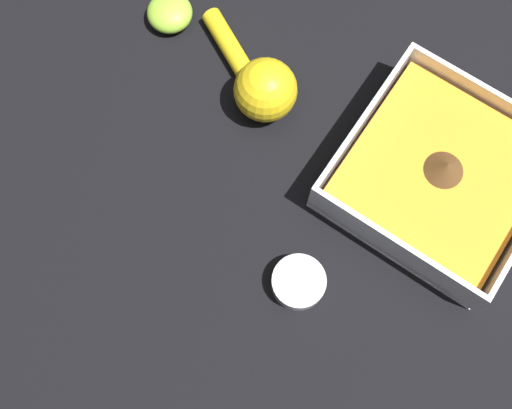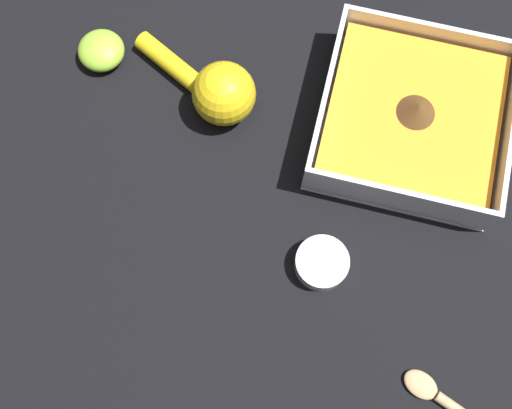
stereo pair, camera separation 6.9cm
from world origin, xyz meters
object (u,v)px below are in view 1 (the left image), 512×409
Objects in this scene: lemon_half at (170,13)px; square_dish at (438,176)px; lemon_squeezer at (259,87)px; spice_bowl at (298,282)px.

square_dish is at bearing 89.46° from lemon_half.
lemon_squeezer reaches higher than lemon_half.
square_dish reaches higher than spice_bowl.
spice_bowl is at bearing -19.01° from square_dish.
square_dish is at bearing 160.99° from spice_bowl.
lemon_half is at bearing -90.54° from square_dish.
lemon_squeezer is (-0.17, -0.17, 0.02)m from spice_bowl.
lemon_squeezer reaches higher than square_dish.
lemon_half is (-0.20, -0.33, 0.00)m from spice_bowl.
spice_bowl is 0.24m from lemon_squeezer.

